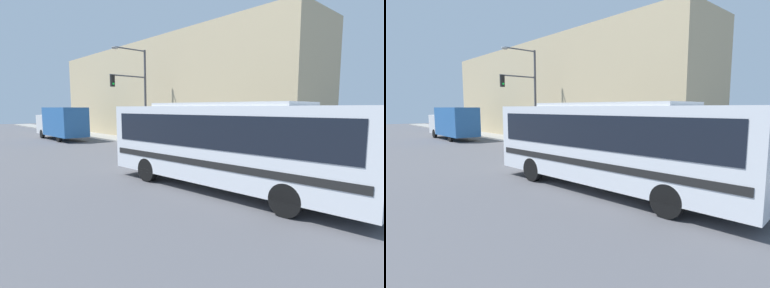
% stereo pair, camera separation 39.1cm
% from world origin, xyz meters
% --- Properties ---
extents(ground_plane, '(120.00, 120.00, 0.00)m').
position_xyz_m(ground_plane, '(0.00, 0.00, 0.00)').
color(ground_plane, '#515156').
extents(sidewalk, '(2.58, 70.00, 0.15)m').
position_xyz_m(sidewalk, '(5.79, 20.00, 0.07)').
color(sidewalk, gray).
rests_on(sidewalk, ground_plane).
extents(building_facade, '(6.00, 33.49, 9.49)m').
position_xyz_m(building_facade, '(10.08, 17.74, 4.74)').
color(building_facade, tan).
rests_on(building_facade, ground_plane).
extents(city_bus, '(3.39, 11.01, 3.38)m').
position_xyz_m(city_bus, '(-0.59, -0.20, 1.95)').
color(city_bus, silver).
rests_on(city_bus, ground_plane).
extents(delivery_truck, '(2.34, 8.28, 3.21)m').
position_xyz_m(delivery_truck, '(1.62, 23.12, 1.74)').
color(delivery_truck, '#265999').
rests_on(delivery_truck, ground_plane).
extents(fire_hydrant, '(0.22, 0.29, 0.71)m').
position_xyz_m(fire_hydrant, '(5.10, 3.17, 0.50)').
color(fire_hydrant, '#999999').
rests_on(fire_hydrant, sidewalk).
extents(traffic_light_pole, '(3.28, 0.35, 5.70)m').
position_xyz_m(traffic_light_pole, '(4.17, 13.72, 4.03)').
color(traffic_light_pole, '#47474C').
rests_on(traffic_light_pole, sidewalk).
extents(parking_meter, '(0.14, 0.14, 1.36)m').
position_xyz_m(parking_meter, '(5.10, 10.67, 1.06)').
color(parking_meter, '#47474C').
rests_on(parking_meter, sidewalk).
extents(street_lamp, '(3.13, 0.28, 7.80)m').
position_xyz_m(street_lamp, '(4.94, 13.83, 4.80)').
color(street_lamp, '#47474C').
rests_on(street_lamp, sidewalk).
extents(pedestrian_near_corner, '(0.34, 0.34, 1.82)m').
position_xyz_m(pedestrian_near_corner, '(6.20, 15.19, 1.08)').
color(pedestrian_near_corner, slate).
rests_on(pedestrian_near_corner, sidewalk).
extents(pedestrian_mid_block, '(0.34, 0.34, 1.57)m').
position_xyz_m(pedestrian_mid_block, '(5.80, 9.97, 0.94)').
color(pedestrian_mid_block, slate).
rests_on(pedestrian_mid_block, sidewalk).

